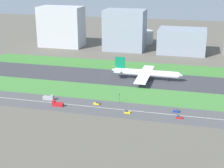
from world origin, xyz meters
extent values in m
plane|color=#5B564C|center=(0.00, 0.00, 0.00)|extent=(800.00, 800.00, 0.00)
cube|color=#38383D|center=(0.00, 0.00, 0.05)|extent=(280.00, 46.00, 0.10)
cube|color=#3D7A33|center=(0.00, 41.00, 0.05)|extent=(280.00, 36.00, 0.10)
cube|color=#427F38|center=(0.00, -41.00, 0.05)|extent=(280.00, 36.00, 0.10)
cube|color=#4C4C4F|center=(0.00, -73.00, 0.05)|extent=(280.00, 28.00, 0.10)
cube|color=silver|center=(0.00, -73.00, 0.11)|extent=(266.00, 0.50, 0.01)
cylinder|color=white|center=(38.68, 0.00, 6.30)|extent=(56.00, 6.00, 6.00)
cone|color=white|center=(68.68, 0.00, 6.30)|extent=(4.00, 5.70, 5.70)
cone|color=white|center=(8.18, 0.00, 7.10)|extent=(5.00, 5.40, 5.40)
cube|color=#0C724C|center=(13.68, 0.00, 14.30)|extent=(9.00, 0.80, 11.00)
cube|color=white|center=(12.68, 0.00, 7.30)|extent=(6.00, 16.00, 0.60)
cube|color=white|center=(36.68, 15.00, 5.10)|extent=(10.00, 26.00, 1.00)
cylinder|color=gray|center=(37.68, 9.00, 2.90)|extent=(5.00, 3.20, 3.20)
cube|color=white|center=(36.68, -15.00, 5.10)|extent=(10.00, 26.00, 1.00)
cylinder|color=gray|center=(37.68, -9.00, 2.90)|extent=(5.00, 3.20, 3.20)
cylinder|color=black|center=(58.28, 0.00, 1.70)|extent=(1.00, 1.00, 3.20)
cylinder|color=black|center=(34.68, 3.50, 1.70)|extent=(1.00, 1.00, 3.20)
cylinder|color=black|center=(34.68, -3.50, 1.70)|extent=(1.00, 1.00, 3.20)
cube|color=#B2191E|center=(-14.76, -78.00, 1.50)|extent=(8.40, 2.50, 2.80)
cube|color=#B2191E|center=(-17.96, -78.00, 3.50)|extent=(2.00, 2.30, 1.20)
cube|color=yellow|center=(11.69, -68.00, 0.65)|extent=(4.40, 1.80, 1.10)
cube|color=#333D4C|center=(12.49, -68.00, 1.65)|extent=(2.20, 1.66, 0.90)
cube|color=yellow|center=(37.00, -78.00, 0.65)|extent=(4.40, 1.80, 1.10)
cube|color=#333D4C|center=(36.20, -78.00, 1.65)|extent=(2.20, 1.66, 0.90)
cube|color=#99999E|center=(-26.81, -68.00, 1.50)|extent=(8.40, 2.50, 2.80)
cube|color=#99999E|center=(-23.61, -68.00, 3.50)|extent=(2.00, 2.30, 1.20)
cube|color=#B2191E|center=(72.67, -78.00, 0.65)|extent=(4.40, 1.80, 1.10)
cube|color=#333D4C|center=(71.87, -78.00, 1.65)|extent=(2.20, 1.66, 0.90)
cube|color=navy|center=(69.76, -68.00, 0.65)|extent=(4.40, 1.80, 1.10)
cube|color=#333D4C|center=(70.56, -68.00, 1.65)|extent=(2.20, 1.66, 0.90)
cylinder|color=#4C4C51|center=(27.15, -60.00, 3.10)|extent=(0.24, 0.24, 6.00)
cube|color=black|center=(27.15, -60.00, 6.70)|extent=(0.36, 0.36, 1.20)
sphere|color=#19D826|center=(27.15, -60.20, 7.00)|extent=(0.24, 0.24, 0.24)
cube|color=#B2B2B7|center=(-90.00, 114.00, 25.32)|extent=(55.11, 30.75, 50.64)
cube|color=gray|center=(-6.91, 114.00, 24.52)|extent=(49.15, 33.38, 49.05)
cube|color=gray|center=(62.48, 114.00, 14.39)|extent=(55.20, 37.94, 28.78)
cylinder|color=silver|center=(9.51, 159.00, 8.37)|extent=(25.77, 25.77, 16.74)
cylinder|color=silver|center=(48.22, 159.00, 6.87)|extent=(25.30, 25.30, 13.74)
camera|label=1|loc=(80.25, -289.65, 94.60)|focal=54.25mm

